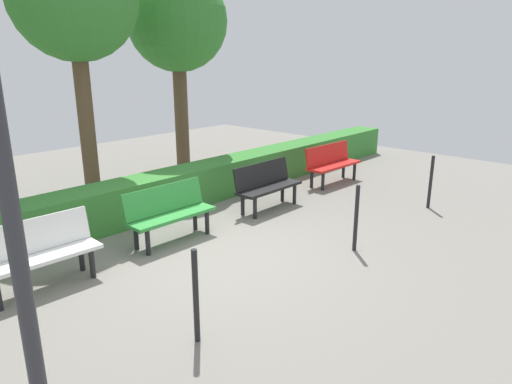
{
  "coord_description": "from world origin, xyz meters",
  "views": [
    {
      "loc": [
        4.25,
        4.72,
        2.79
      ],
      "look_at": [
        -1.32,
        -0.33,
        0.55
      ],
      "focal_mm": 32.6,
      "sensor_mm": 36.0,
      "label": 1
    }
  ],
  "objects_px": {
    "bench_black": "(267,184)",
    "bench_green": "(169,211)",
    "bench_red": "(332,162)",
    "tree_near": "(177,23)",
    "bench_white": "(38,251)"
  },
  "relations": [
    {
      "from": "bench_black",
      "to": "bench_red",
      "type": "bearing_deg",
      "value": -177.34
    },
    {
      "from": "bench_black",
      "to": "bench_green",
      "type": "bearing_deg",
      "value": -2.41
    },
    {
      "from": "bench_black",
      "to": "bench_white",
      "type": "relative_size",
      "value": 0.99
    },
    {
      "from": "bench_red",
      "to": "bench_black",
      "type": "relative_size",
      "value": 1.06
    },
    {
      "from": "bench_white",
      "to": "bench_black",
      "type": "bearing_deg",
      "value": -178.77
    },
    {
      "from": "bench_white",
      "to": "tree_near",
      "type": "xyz_separation_m",
      "value": [
        -4.7,
        -2.97,
        2.95
      ]
    },
    {
      "from": "bench_black",
      "to": "bench_green",
      "type": "xyz_separation_m",
      "value": [
        2.18,
        -0.09,
        -0.0
      ]
    },
    {
      "from": "bench_green",
      "to": "tree_near",
      "type": "relative_size",
      "value": 0.31
    },
    {
      "from": "bench_red",
      "to": "bench_green",
      "type": "relative_size",
      "value": 1.06
    },
    {
      "from": "bench_green",
      "to": "bench_red",
      "type": "bearing_deg",
      "value": -179.02
    },
    {
      "from": "bench_red",
      "to": "bench_white",
      "type": "distance_m",
      "value": 6.53
    },
    {
      "from": "tree_near",
      "to": "bench_red",
      "type": "bearing_deg",
      "value": 121.91
    },
    {
      "from": "bench_green",
      "to": "bench_white",
      "type": "distance_m",
      "value": 2.02
    },
    {
      "from": "bench_white",
      "to": "tree_near",
      "type": "bearing_deg",
      "value": -145.62
    },
    {
      "from": "bench_black",
      "to": "bench_green",
      "type": "relative_size",
      "value": 1.0
    }
  ]
}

